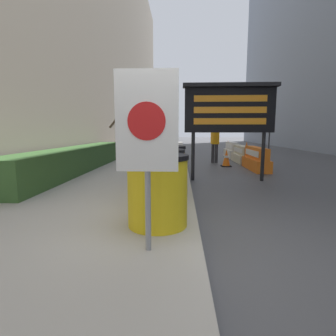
# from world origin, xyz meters

# --- Properties ---
(ground_plane) EXTENTS (120.00, 120.00, 0.00)m
(ground_plane) POSITION_xyz_m (0.00, 0.00, 0.00)
(ground_plane) COLOR #474749
(sidewalk_left) EXTENTS (4.09, 56.00, 0.16)m
(sidewalk_left) POSITION_xyz_m (-2.05, 0.00, 0.08)
(sidewalk_left) COLOR #A39E93
(sidewalk_left) RESTS_ON ground_plane
(hedge_strip) EXTENTS (0.90, 7.84, 0.74)m
(hedge_strip) POSITION_xyz_m (-3.49, 5.29, 0.53)
(hedge_strip) COLOR #335628
(hedge_strip) RESTS_ON sidewalk_left
(bare_tree) EXTENTS (1.35, 1.32, 2.78)m
(bare_tree) POSITION_xyz_m (-3.20, 9.87, 1.44)
(bare_tree) COLOR #4C3D2D
(bare_tree) RESTS_ON sidewalk_left
(barrel_drum_foreground) EXTENTS (0.81, 0.81, 0.94)m
(barrel_drum_foreground) POSITION_xyz_m (-0.54, 0.44, 0.63)
(barrel_drum_foreground) COLOR yellow
(barrel_drum_foreground) RESTS_ON sidewalk_left
(barrel_drum_middle) EXTENTS (0.81, 0.81, 0.94)m
(barrel_drum_middle) POSITION_xyz_m (-0.58, 1.43, 0.63)
(barrel_drum_middle) COLOR yellow
(barrel_drum_middle) RESTS_ON sidewalk_left
(barrel_drum_back) EXTENTS (0.81, 0.81, 0.94)m
(barrel_drum_back) POSITION_xyz_m (-0.55, 2.42, 0.63)
(barrel_drum_back) COLOR yellow
(barrel_drum_back) RESTS_ON sidewalk_left
(warning_sign) EXTENTS (0.62, 0.08, 1.83)m
(warning_sign) POSITION_xyz_m (-0.58, -0.31, 1.39)
(warning_sign) COLOR gray
(warning_sign) RESTS_ON sidewalk_left
(message_board) EXTENTS (2.57, 0.36, 2.68)m
(message_board) POSITION_xyz_m (1.09, 4.55, 2.00)
(message_board) COLOR black
(message_board) RESTS_ON ground_plane
(jersey_barrier_orange_near) EXTENTS (0.52, 2.11, 0.82)m
(jersey_barrier_orange_near) POSITION_xyz_m (2.51, 6.75, 0.36)
(jersey_barrier_orange_near) COLOR orange
(jersey_barrier_orange_near) RESTS_ON ground_plane
(jersey_barrier_cream) EXTENTS (0.56, 2.04, 0.75)m
(jersey_barrier_cream) POSITION_xyz_m (2.51, 9.00, 0.33)
(jersey_barrier_cream) COLOR beige
(jersey_barrier_cream) RESTS_ON ground_plane
(jersey_barrier_white) EXTENTS (0.55, 1.99, 0.81)m
(jersey_barrier_white) POSITION_xyz_m (2.51, 11.34, 0.36)
(jersey_barrier_white) COLOR silver
(jersey_barrier_white) RESTS_ON ground_plane
(traffic_cone_near) EXTENTS (0.45, 0.45, 0.80)m
(traffic_cone_near) POSITION_xyz_m (2.90, 14.52, 0.39)
(traffic_cone_near) COLOR black
(traffic_cone_near) RESTS_ON ground_plane
(traffic_cone_mid) EXTENTS (0.44, 0.44, 0.78)m
(traffic_cone_mid) POSITION_xyz_m (3.80, 13.34, 0.38)
(traffic_cone_mid) COLOR black
(traffic_cone_mid) RESTS_ON ground_plane
(traffic_cone_far) EXTENTS (0.39, 0.39, 0.69)m
(traffic_cone_far) POSITION_xyz_m (1.58, 7.56, 0.34)
(traffic_cone_far) COLOR black
(traffic_cone_far) RESTS_ON ground_plane
(traffic_light_near_curb) EXTENTS (0.28, 0.44, 4.44)m
(traffic_light_near_curb) POSITION_xyz_m (0.66, 15.64, 3.20)
(traffic_light_near_curb) COLOR #2D2D30
(traffic_light_near_curb) RESTS_ON ground_plane
(traffic_light_far_side) EXTENTS (0.28, 0.45, 3.74)m
(traffic_light_far_side) POSITION_xyz_m (6.87, 18.48, 2.72)
(traffic_light_far_side) COLOR #2D2D30
(traffic_light_far_side) RESTS_ON ground_plane
(pedestrian_worker) EXTENTS (0.33, 0.48, 1.73)m
(pedestrian_worker) POSITION_xyz_m (1.27, 8.83, 1.02)
(pedestrian_worker) COLOR #333338
(pedestrian_worker) RESTS_ON ground_plane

